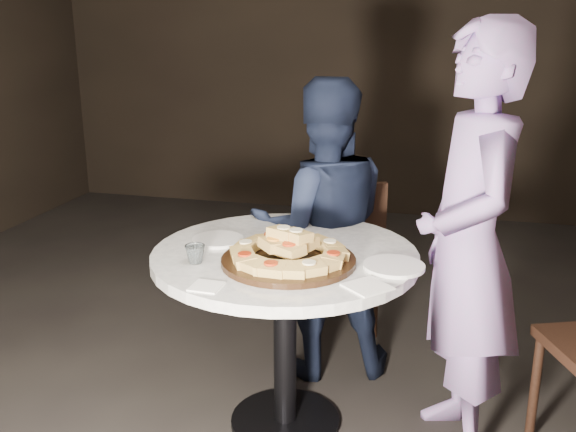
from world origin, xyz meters
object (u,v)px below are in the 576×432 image
Objects in this scene: diner_teal at (468,248)px; diner_navy at (322,230)px; serving_board at (288,261)px; focaccia_pile at (289,250)px; table at (285,285)px; water_glass at (195,254)px; chair_far at (341,246)px.

diner_navy is at bearing -139.00° from diner_teal.
diner_navy reaches higher than serving_board.
diner_navy is at bearing 90.22° from focaccia_pile.
diner_teal is at bearing 125.17° from diner_navy.
serving_board is at bearing -70.02° from table.
serving_board is at bearing 13.37° from water_glass.
diner_teal is at bearing 4.86° from table.
focaccia_pile is at bearing 70.86° from diner_navy.
chair_far reaches higher than water_glass.
table is at bearing 35.82° from water_glass.
diner_navy is 0.85× the size of diner_teal.
table is 1.44× the size of chair_far.
water_glass reaches higher than table.
serving_board is 1.11× the size of focaccia_pile.
table is at bearing 65.73° from diner_navy.
serving_board is 0.66m from diner_navy.
diner_navy reaches higher than table.
water_glass is 1.23m from chair_far.
focaccia_pile is at bearing -87.34° from diner_teal.
focaccia_pile is 0.67m from diner_navy.
diner_navy is at bearing 90.19° from serving_board.
serving_board is 0.04m from focaccia_pile.
water_glass reaches higher than serving_board.
serving_board is 0.68m from diner_teal.
table is 0.73m from diner_teal.
serving_board is 0.57× the size of chair_far.
chair_far is (0.37, 1.13, -0.32)m from water_glass.
diner_teal reaches higher than table.
diner_teal reaches higher than chair_far.
table is at bearing 110.20° from focaccia_pile.
diner_navy is at bearing 64.75° from chair_far.
table is at bearing 64.62° from chair_far.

